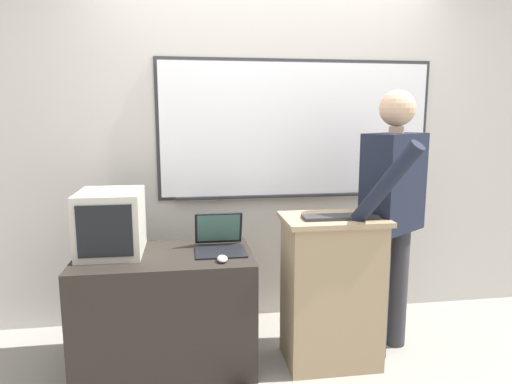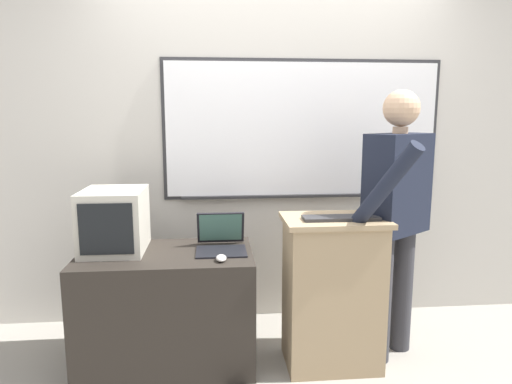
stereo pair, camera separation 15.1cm
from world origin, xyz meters
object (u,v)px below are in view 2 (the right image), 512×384
object	(u,v)px
laptop	(221,238)
crt_monitor	(114,220)
person_presenter	(397,207)
computer_mouse_by_laptop	(221,258)
wireless_keyboard	(341,218)
side_desk	(168,307)
lectern_podium	(332,292)

from	to	relation	value
laptop	crt_monitor	xyz separation A→B (m)	(-0.64, 0.01, 0.12)
person_presenter	crt_monitor	bearing A→B (deg)	141.20
computer_mouse_by_laptop	crt_monitor	distance (m)	0.71
person_presenter	wireless_keyboard	world-z (taller)	person_presenter
side_desk	person_presenter	bearing A→B (deg)	-2.31
wireless_keyboard	computer_mouse_by_laptop	size ratio (longest dim) A/B	4.42
lectern_podium	person_presenter	bearing A→B (deg)	9.21
lectern_podium	laptop	xyz separation A→B (m)	(-0.67, 0.18, 0.30)
computer_mouse_by_laptop	wireless_keyboard	bearing A→B (deg)	1.52
lectern_podium	laptop	size ratio (longest dim) A/B	2.78
laptop	computer_mouse_by_laptop	world-z (taller)	laptop
person_presenter	laptop	distance (m)	1.10
computer_mouse_by_laptop	crt_monitor	size ratio (longest dim) A/B	0.23
lectern_podium	side_desk	xyz separation A→B (m)	(-1.00, 0.12, -0.11)
lectern_podium	wireless_keyboard	size ratio (longest dim) A/B	2.09
side_desk	laptop	bearing A→B (deg)	10.62
lectern_podium	laptop	bearing A→B (deg)	164.51
crt_monitor	computer_mouse_by_laptop	bearing A→B (deg)	-22.46
person_presenter	laptop	world-z (taller)	person_presenter
lectern_podium	person_presenter	distance (m)	0.65
side_desk	person_presenter	distance (m)	1.54
side_desk	person_presenter	size ratio (longest dim) A/B	0.62
lectern_podium	crt_monitor	xyz separation A→B (m)	(-1.31, 0.19, 0.43)
side_desk	wireless_keyboard	size ratio (longest dim) A/B	2.36
lectern_podium	computer_mouse_by_laptop	xyz separation A→B (m)	(-0.67, -0.07, 0.25)
laptop	person_presenter	bearing A→B (deg)	-6.36
lectern_podium	computer_mouse_by_laptop	bearing A→B (deg)	-173.93
side_desk	wireless_keyboard	world-z (taller)	wireless_keyboard
person_presenter	crt_monitor	xyz separation A→B (m)	(-1.71, 0.13, -0.08)
person_presenter	wireless_keyboard	xyz separation A→B (m)	(-0.38, -0.12, -0.04)
computer_mouse_by_laptop	crt_monitor	world-z (taller)	crt_monitor
laptop	crt_monitor	world-z (taller)	crt_monitor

